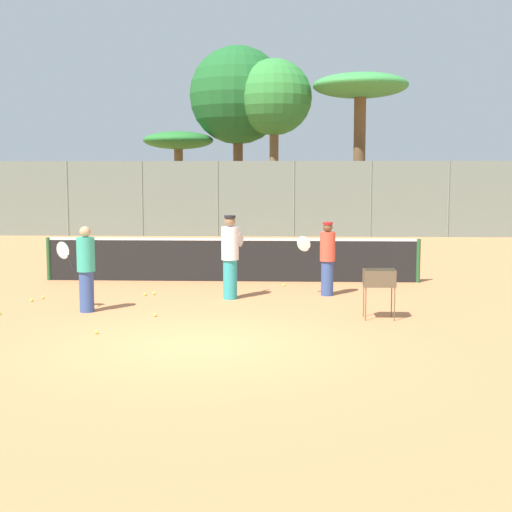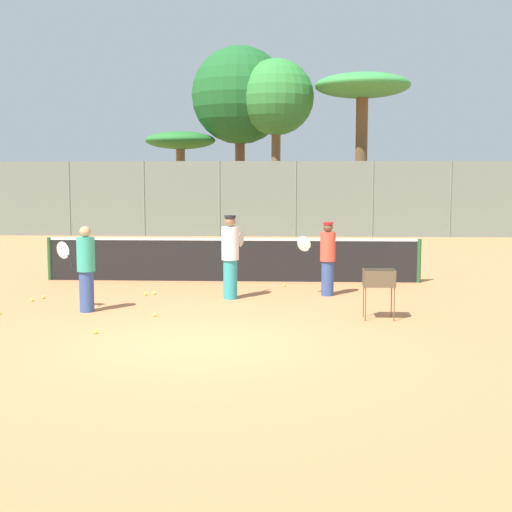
% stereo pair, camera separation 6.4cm
% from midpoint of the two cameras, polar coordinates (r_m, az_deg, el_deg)
% --- Properties ---
extents(ground_plane, '(80.00, 80.00, 0.00)m').
position_cam_midpoint_polar(ground_plane, '(11.05, -4.67, -7.09)').
color(ground_plane, '#D37F4C').
extents(tennis_net, '(9.24, 0.10, 1.07)m').
position_cam_midpoint_polar(tennis_net, '(17.54, -1.84, -0.23)').
color(tennis_net, '#26592D').
rests_on(tennis_net, ground_plane).
extents(back_fence, '(23.12, 0.08, 3.25)m').
position_cam_midpoint_polar(back_fence, '(30.78, 0.18, 4.58)').
color(back_fence, slate).
rests_on(back_fence, ground_plane).
extents(tree_0, '(3.65, 3.65, 8.22)m').
position_cam_midpoint_polar(tree_0, '(35.10, 1.68, 12.47)').
color(tree_0, brown).
rests_on(tree_0, ground_plane).
extents(tree_1, '(3.52, 3.52, 4.84)m').
position_cam_midpoint_polar(tree_1, '(36.46, -6.02, 8.93)').
color(tree_1, brown).
rests_on(tree_1, ground_plane).
extents(tree_2, '(4.83, 4.83, 9.04)m').
position_cam_midpoint_polar(tree_2, '(36.37, -1.25, 12.66)').
color(tree_2, brown).
rests_on(tree_2, ground_plane).
extents(tree_3, '(4.41, 4.41, 7.32)m').
position_cam_midpoint_polar(tree_3, '(34.14, 8.56, 12.83)').
color(tree_3, brown).
rests_on(tree_3, ground_plane).
extents(player_white_outfit, '(0.86, 0.43, 1.64)m').
position_cam_midpoint_polar(player_white_outfit, '(13.90, -13.35, -0.93)').
color(player_white_outfit, '#334C8C').
rests_on(player_white_outfit, ground_plane).
extents(player_red_cap, '(0.88, 0.33, 1.60)m').
position_cam_midpoint_polar(player_red_cap, '(15.46, 5.84, -0.12)').
color(player_red_cap, '#334C8C').
rests_on(player_red_cap, ground_plane).
extents(player_yellow_shirt, '(0.46, 0.88, 1.77)m').
position_cam_midpoint_polar(player_yellow_shirt, '(14.96, -1.94, 0.02)').
color(player_yellow_shirt, teal).
rests_on(player_yellow_shirt, ground_plane).
extents(ball_cart, '(0.56, 0.41, 0.90)m').
position_cam_midpoint_polar(ball_cart, '(13.03, 9.95, -2.09)').
color(ball_cart, brown).
rests_on(ball_cart, ground_plane).
extents(tennis_ball_1, '(0.07, 0.07, 0.07)m').
position_cam_midpoint_polar(tennis_ball_1, '(15.77, -8.02, -2.95)').
color(tennis_ball_1, '#D1E54C').
rests_on(tennis_ball_1, ground_plane).
extents(tennis_ball_2, '(0.07, 0.07, 0.07)m').
position_cam_midpoint_polar(tennis_ball_2, '(15.72, -16.55, -3.18)').
color(tennis_ball_2, '#D1E54C').
rests_on(tennis_ball_2, ground_plane).
extents(tennis_ball_3, '(0.07, 0.07, 0.07)m').
position_cam_midpoint_polar(tennis_ball_3, '(12.04, -12.54, -5.94)').
color(tennis_ball_3, '#D1E54C').
rests_on(tennis_ball_3, ground_plane).
extents(tennis_ball_4, '(0.07, 0.07, 0.07)m').
position_cam_midpoint_polar(tennis_ball_4, '(15.47, -17.37, -3.36)').
color(tennis_ball_4, '#D1E54C').
rests_on(tennis_ball_4, ground_plane).
extents(tennis_ball_5, '(0.07, 0.07, 0.07)m').
position_cam_midpoint_polar(tennis_ball_5, '(15.67, -8.72, -3.02)').
color(tennis_ball_5, '#D1E54C').
rests_on(tennis_ball_5, ground_plane).
extents(tennis_ball_6, '(0.07, 0.07, 0.07)m').
position_cam_midpoint_polar(tennis_ball_6, '(16.82, 2.39, -2.32)').
color(tennis_ball_6, '#D1E54C').
rests_on(tennis_ball_6, ground_plane).
extents(tennis_ball_7, '(0.07, 0.07, 0.07)m').
position_cam_midpoint_polar(tennis_ball_7, '(13.31, -7.96, -4.67)').
color(tennis_ball_7, '#D1E54C').
rests_on(tennis_ball_7, ground_plane).
extents(parked_car, '(4.20, 1.70, 1.60)m').
position_cam_midpoint_polar(parked_car, '(33.88, 10.97, 3.00)').
color(parked_car, '#3F4C8C').
rests_on(parked_car, ground_plane).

